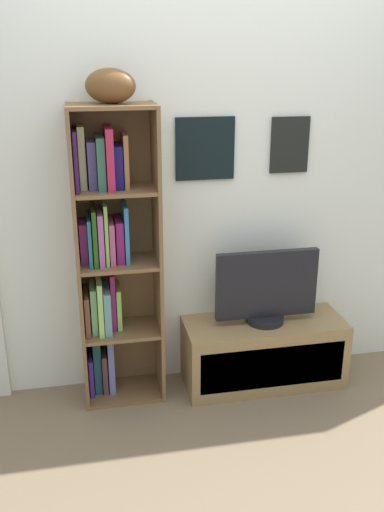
{
  "coord_description": "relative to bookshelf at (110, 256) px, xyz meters",
  "views": [
    {
      "loc": [
        -0.7,
        -1.96,
        1.92
      ],
      "look_at": [
        -0.14,
        0.85,
        0.87
      ],
      "focal_mm": 39.8,
      "sensor_mm": 36.0,
      "label": 1
    }
  ],
  "objects": [
    {
      "name": "ground",
      "position": [
        0.57,
        -0.98,
        -0.88
      ],
      "size": [
        5.2,
        5.2,
        0.04
      ],
      "primitive_type": "cube",
      "color": "#7B674E"
    },
    {
      "name": "back_wall",
      "position": [
        0.57,
        0.15,
        0.42
      ],
      "size": [
        4.8,
        0.08,
        2.55
      ],
      "color": "silver",
      "rests_on": "ground"
    },
    {
      "name": "bookshelf",
      "position": [
        0.0,
        0.0,
        0.0
      ],
      "size": [
        0.45,
        0.3,
        1.67
      ],
      "color": "brown",
      "rests_on": "ground"
    },
    {
      "name": "football",
      "position": [
        0.04,
        -0.03,
        0.9
      ],
      "size": [
        0.31,
        0.27,
        0.17
      ],
      "primitive_type": "ellipsoid",
      "rotation": [
        0.0,
        0.0,
        -0.49
      ],
      "color": "brown",
      "rests_on": "bookshelf"
    },
    {
      "name": "tv_stand",
      "position": [
        0.88,
        -0.07,
        -0.65
      ],
      "size": [
        0.95,
        0.37,
        0.4
      ],
      "color": "olive",
      "rests_on": "ground"
    },
    {
      "name": "television",
      "position": [
        0.88,
        -0.07,
        -0.24
      ],
      "size": [
        0.6,
        0.22,
        0.44
      ],
      "color": "black",
      "rests_on": "tv_stand"
    }
  ]
}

